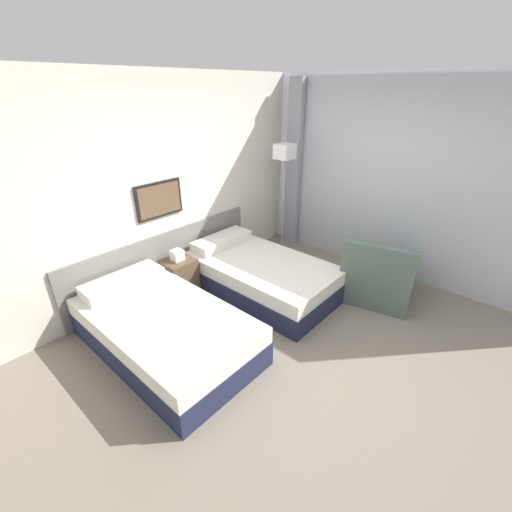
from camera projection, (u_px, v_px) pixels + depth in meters
name	position (u px, v px, depth m)	size (l,w,h in m)	color
ground_plane	(299.00, 338.00, 3.81)	(16.00, 16.00, 0.00)	slate
wall_headboard	(175.00, 191.00, 4.42)	(10.00, 0.10, 2.70)	beige
wall_window	(407.00, 184.00, 4.58)	(0.21, 4.51, 2.70)	white
bed_near_door	(164.00, 329.00, 3.58)	(1.13, 1.98, 0.58)	#1E233D
bed_near_window	(260.00, 274.00, 4.61)	(1.13, 1.98, 0.58)	#1E233D
nightstand	(179.00, 276.00, 4.53)	(0.39, 0.37, 0.64)	brown
floor_lamp	(284.00, 162.00, 5.10)	(0.25, 0.25, 1.76)	#9E9993
armchair	(378.00, 279.00, 4.45)	(1.01, 1.01, 0.87)	#4C6056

